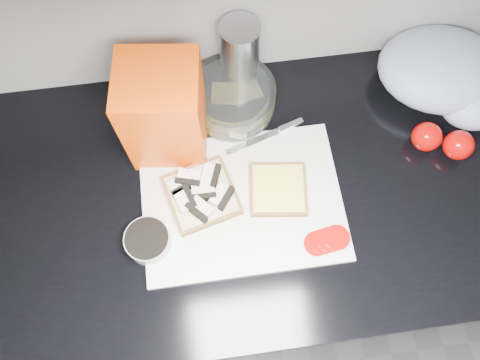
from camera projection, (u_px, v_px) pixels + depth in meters
name	position (u px, v px, depth m)	size (l,w,h in m)	color
base_cabinet	(277.00, 240.00, 1.40)	(3.50, 0.60, 0.86)	black
countertop	(292.00, 185.00, 0.99)	(3.50, 0.64, 0.04)	black
cutting_board	(242.00, 202.00, 0.94)	(0.40, 0.30, 0.01)	silver
bread_left	(201.00, 194.00, 0.93)	(0.16, 0.16, 0.04)	#C7B58C
bread_right	(278.00, 189.00, 0.94)	(0.13, 0.13, 0.02)	#C7B58C
tomato_slices	(327.00, 241.00, 0.90)	(0.10, 0.07, 0.02)	#B30704
knife	(275.00, 132.00, 0.99)	(0.18, 0.07, 0.01)	silver
seed_tub	(148.00, 241.00, 0.89)	(0.09, 0.09, 0.04)	#ABB1B1
tub_lid	(245.00, 153.00, 0.99)	(0.10, 0.10, 0.01)	silver
glass_bowl	(233.00, 99.00, 1.00)	(0.18, 0.18, 0.08)	silver
bread_bag	(165.00, 113.00, 0.90)	(0.15, 0.14, 0.23)	#FF3004
steel_canister	(240.00, 59.00, 0.97)	(0.08, 0.08, 0.19)	#A3A3A7
grocery_bag	(446.00, 75.00, 1.00)	(0.31, 0.29, 0.12)	#A5B0CC
whole_tomatoes	(443.00, 141.00, 0.97)	(0.12, 0.09, 0.06)	#B30704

